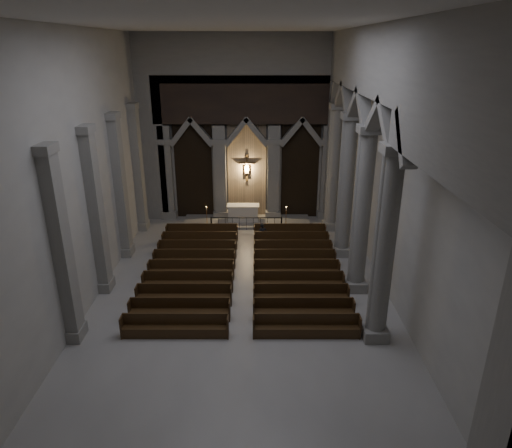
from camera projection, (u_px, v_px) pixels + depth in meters
The scene contains 11 objects.
room at pixel (240, 142), 18.33m from camera, with size 24.00×24.10×12.00m.
sanctuary_wall at pixel (246, 122), 29.43m from camera, with size 14.00×0.77×12.00m.
right_arcade at pixel (370, 130), 19.48m from camera, with size 1.00×24.00×12.00m.
left_pilasters at pixel (110, 201), 22.94m from camera, with size 0.60×13.00×8.03m.
sanctuary_step at pixel (247, 221), 30.95m from camera, with size 8.50×2.60×0.15m, color gray.
altar at pixel (243, 213), 30.75m from camera, with size 2.17×0.87×1.10m.
altar_rail at pixel (246, 222), 29.45m from camera, with size 4.63×0.09×0.91m.
candle_stand_left at pixel (207, 221), 30.02m from camera, with size 0.25×0.25×1.47m.
candle_stand_right at pixel (286, 222), 29.99m from camera, with size 0.24×0.24×1.45m.
pews at pixel (244, 272), 23.46m from camera, with size 9.81×10.56×0.98m.
worshipper at pixel (263, 234), 27.24m from camera, with size 0.50×0.33×1.37m, color black.
Camera 1 is at (0.63, -18.27, 11.21)m, focal length 32.00 mm.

